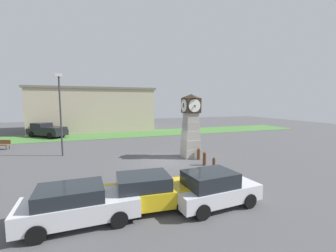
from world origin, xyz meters
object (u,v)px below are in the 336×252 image
Objects in this scene: bollard_mid_row at (205,158)px; bollard_far_row at (214,164)px; bench at (2,144)px; car_near_tower at (148,191)px; pickup_truck at (47,130)px; clock_tower at (191,126)px; car_by_building at (213,188)px; car_navy_sedan at (78,204)px; street_lamp_near_road at (60,109)px; bollard_near_tower at (199,154)px.

bollard_mid_row is 1.53m from bollard_far_row.
bollard_far_row is 0.57× the size of bench.
pickup_truck reaches higher than car_near_tower.
clock_tower is at bearing 53.48° from car_near_tower.
car_by_building is at bearing -121.57° from bollard_far_row.
clock_tower is 1.21× the size of car_navy_sedan.
bollard_mid_row is at bearing -92.01° from clock_tower.
clock_tower is at bearing 71.05° from car_by_building.
bollard_near_tower is at bearing -25.84° from street_lamp_near_road.
car_by_building reaches higher than car_near_tower.
bench is at bearing 148.49° from bollard_near_tower.
street_lamp_near_road is (-10.42, 5.05, 3.51)m from bollard_near_tower.
bollard_near_tower is 0.54× the size of bench.
bollard_near_tower is at bearing -51.46° from pickup_truck.
bollard_far_row is 0.24× the size of car_by_building.
car_navy_sedan is (-8.39, -5.34, 0.26)m from bollard_mid_row.
bollard_mid_row is 0.59× the size of bench.
pickup_truck reaches higher than car_by_building.
car_near_tower is at bearing -72.53° from pickup_truck.
car_near_tower is 24.65m from pickup_truck.
car_by_building is at bearing -4.65° from car_navy_sedan.
bollard_mid_row is 9.95m from car_navy_sedan.
street_lamp_near_road is at bearing 154.16° from bollard_near_tower.
car_by_building is 2.38× the size of bench.
car_near_tower is at bearing -131.46° from bollard_near_tower.
car_navy_sedan is at bearing -141.49° from bollard_near_tower.
street_lamp_near_road reaches higher than bollard_near_tower.
bollard_mid_row is at bearing -103.11° from bollard_near_tower.
car_navy_sedan is at bearing 175.35° from car_by_building.
street_lamp_near_road reaches higher than car_by_building.
car_near_tower is at bearing -126.52° from clock_tower.
clock_tower is 9.00m from car_by_building.
car_navy_sedan is 12.56m from street_lamp_near_road.
bollard_near_tower is 0.96× the size of bollard_far_row.
clock_tower reaches higher than bench.
car_by_building is 21.78m from bench.
bollard_mid_row is 0.23× the size of car_navy_sedan.
car_navy_sedan reaches higher than bollard_mid_row.
bollard_mid_row reaches higher than bench.
bollard_far_row is 9.09m from car_navy_sedan.
car_navy_sedan is 5.63m from car_by_building.
street_lamp_near_road is at bearing 157.77° from clock_tower.
bollard_near_tower is 11.22m from car_navy_sedan.
bollard_far_row is 5.03m from car_by_building.
car_navy_sedan is at bearing -66.19° from bench.
street_lamp_near_road reaches higher than bollard_far_row.
bollard_near_tower is (0.29, -0.91, -2.13)m from clock_tower.
bollard_near_tower is 3.21m from bollard_far_row.
clock_tower reaches higher than car_navy_sedan.
car_by_building reaches higher than car_navy_sedan.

